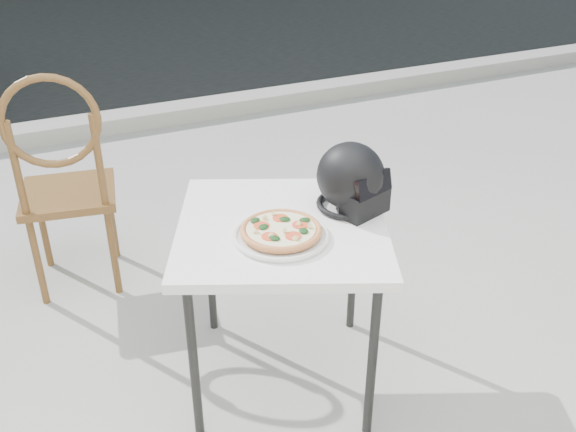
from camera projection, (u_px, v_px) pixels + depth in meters
name	position (u px, v px, depth m)	size (l,w,h in m)	color
ground	(227.00, 381.00, 2.60)	(80.00, 80.00, 0.00)	#9D9B95
street_asphalt	(37.00, 27.00, 8.15)	(30.00, 8.00, 0.00)	black
curb	(92.00, 125.00, 4.95)	(30.00, 0.25, 0.12)	gray
cafe_table_main	(282.00, 239.00, 2.32)	(0.98, 0.98, 0.71)	white
plate	(281.00, 235.00, 2.20)	(0.34, 0.34, 0.02)	silver
pizza	(281.00, 230.00, 2.19)	(0.35, 0.35, 0.03)	#CB804A
helmet	(352.00, 180.00, 2.35)	(0.31, 0.32, 0.25)	black
cafe_chair_main	(63.00, 174.00, 2.88)	(0.49, 0.49, 1.11)	brown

